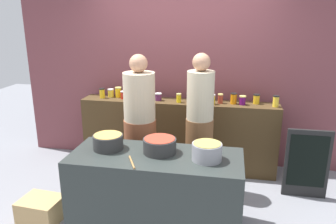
# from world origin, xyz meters

# --- Properties ---
(ground) EXTENTS (12.00, 12.00, 0.00)m
(ground) POSITION_xyz_m (0.00, 0.00, 0.00)
(ground) COLOR gray
(storefront_wall) EXTENTS (4.80, 0.12, 3.00)m
(storefront_wall) POSITION_xyz_m (0.00, 1.45, 1.50)
(storefront_wall) COLOR brown
(storefront_wall) RESTS_ON ground
(display_shelf) EXTENTS (2.70, 0.36, 0.98)m
(display_shelf) POSITION_xyz_m (0.00, 1.10, 0.49)
(display_shelf) COLOR #44321A
(display_shelf) RESTS_ON ground
(prep_table) EXTENTS (1.70, 0.70, 0.80)m
(prep_table) POSITION_xyz_m (0.00, -0.30, 0.40)
(prep_table) COLOR #2B312F
(prep_table) RESTS_ON ground
(preserve_jar_0) EXTENTS (0.08, 0.08, 0.14)m
(preserve_jar_0) POSITION_xyz_m (-1.09, 1.08, 1.05)
(preserve_jar_0) COLOR gold
(preserve_jar_0) RESTS_ON display_shelf
(preserve_jar_1) EXTENTS (0.09, 0.09, 0.12)m
(preserve_jar_1) POSITION_xyz_m (-0.99, 1.16, 1.04)
(preserve_jar_1) COLOR gold
(preserve_jar_1) RESTS_ON display_shelf
(preserve_jar_2) EXTENTS (0.09, 0.09, 0.15)m
(preserve_jar_2) POSITION_xyz_m (-0.88, 1.17, 1.06)
(preserve_jar_2) COLOR yellow
(preserve_jar_2) RESTS_ON display_shelf
(preserve_jar_3) EXTENTS (0.08, 0.08, 0.11)m
(preserve_jar_3) POSITION_xyz_m (-0.78, 1.09, 1.04)
(preserve_jar_3) COLOR red
(preserve_jar_3) RESTS_ON display_shelf
(preserve_jar_4) EXTENTS (0.07, 0.07, 0.11)m
(preserve_jar_4) POSITION_xyz_m (-0.67, 1.10, 1.04)
(preserve_jar_4) COLOR #442B5C
(preserve_jar_4) RESTS_ON display_shelf
(preserve_jar_5) EXTENTS (0.07, 0.07, 0.12)m
(preserve_jar_5) POSITION_xyz_m (-0.50, 1.10, 1.04)
(preserve_jar_5) COLOR #402C4C
(preserve_jar_5) RESTS_ON display_shelf
(preserve_jar_6) EXTENTS (0.09, 0.09, 0.10)m
(preserve_jar_6) POSITION_xyz_m (-0.28, 1.09, 1.04)
(preserve_jar_6) COLOR #542451
(preserve_jar_6) RESTS_ON display_shelf
(preserve_jar_7) EXTENTS (0.07, 0.07, 0.12)m
(preserve_jar_7) POSITION_xyz_m (0.01, 1.04, 1.05)
(preserve_jar_7) COLOR yellow
(preserve_jar_7) RESTS_ON display_shelf
(preserve_jar_8) EXTENTS (0.07, 0.07, 0.13)m
(preserve_jar_8) POSITION_xyz_m (0.16, 1.07, 1.05)
(preserve_jar_8) COLOR brown
(preserve_jar_8) RESTS_ON display_shelf
(preserve_jar_9) EXTENTS (0.08, 0.08, 0.13)m
(preserve_jar_9) POSITION_xyz_m (0.27, 1.07, 1.05)
(preserve_jar_9) COLOR #235424
(preserve_jar_9) RESTS_ON display_shelf
(preserve_jar_10) EXTENTS (0.08, 0.08, 0.13)m
(preserve_jar_10) POSITION_xyz_m (0.46, 1.03, 1.05)
(preserve_jar_10) COLOR gold
(preserve_jar_10) RESTS_ON display_shelf
(preserve_jar_11) EXTENTS (0.07, 0.07, 0.13)m
(preserve_jar_11) POSITION_xyz_m (0.57, 1.10, 1.05)
(preserve_jar_11) COLOR #9A3625
(preserve_jar_11) RESTS_ON display_shelf
(preserve_jar_12) EXTENTS (0.09, 0.09, 0.14)m
(preserve_jar_12) POSITION_xyz_m (0.74, 1.11, 1.06)
(preserve_jar_12) COLOR orange
(preserve_jar_12) RESTS_ON display_shelf
(preserve_jar_13) EXTENTS (0.09, 0.09, 0.12)m
(preserve_jar_13) POSITION_xyz_m (0.85, 1.08, 1.05)
(preserve_jar_13) COLOR #550F59
(preserve_jar_13) RESTS_ON display_shelf
(preserve_jar_14) EXTENTS (0.09, 0.09, 0.13)m
(preserve_jar_14) POSITION_xyz_m (1.04, 1.17, 1.05)
(preserve_jar_14) COLOR gold
(preserve_jar_14) RESTS_ON display_shelf
(preserve_jar_15) EXTENTS (0.08, 0.08, 0.15)m
(preserve_jar_15) POSITION_xyz_m (1.27, 1.06, 1.06)
(preserve_jar_15) COLOR yellow
(preserve_jar_15) RESTS_ON display_shelf
(cooking_pot_left) EXTENTS (0.31, 0.31, 0.15)m
(cooking_pot_left) POSITION_xyz_m (-0.51, -0.23, 0.87)
(cooking_pot_left) COLOR #2D2D2D
(cooking_pot_left) RESTS_ON prep_table
(cooking_pot_center) EXTENTS (0.33, 0.33, 0.15)m
(cooking_pot_center) POSITION_xyz_m (0.03, -0.23, 0.87)
(cooking_pot_center) COLOR #2D2D2D
(cooking_pot_center) RESTS_ON prep_table
(cooking_pot_right) EXTENTS (0.28, 0.28, 0.17)m
(cooking_pot_right) POSITION_xyz_m (0.50, -0.31, 0.88)
(cooking_pot_right) COLOR gray
(cooking_pot_right) RESTS_ON prep_table
(wooden_spoon) EXTENTS (0.14, 0.25, 0.02)m
(wooden_spoon) POSITION_xyz_m (-0.18, -0.52, 0.81)
(wooden_spoon) COLOR #9E703D
(wooden_spoon) RESTS_ON prep_table
(cook_with_tongs) EXTENTS (0.39, 0.39, 1.70)m
(cook_with_tongs) POSITION_xyz_m (-0.35, 0.40, 0.76)
(cook_with_tongs) COLOR brown
(cook_with_tongs) RESTS_ON ground
(cook_in_cap) EXTENTS (0.33, 0.33, 1.71)m
(cook_in_cap) POSITION_xyz_m (0.35, 0.53, 0.78)
(cook_in_cap) COLOR brown
(cook_in_cap) RESTS_ON ground
(bread_crate) EXTENTS (0.44, 0.38, 0.26)m
(bread_crate) POSITION_xyz_m (-1.22, -0.45, 0.13)
(bread_crate) COLOR tan
(bread_crate) RESTS_ON ground
(chalkboard_sign) EXTENTS (0.51, 0.05, 0.85)m
(chalkboard_sign) POSITION_xyz_m (1.62, 0.60, 0.43)
(chalkboard_sign) COLOR black
(chalkboard_sign) RESTS_ON ground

